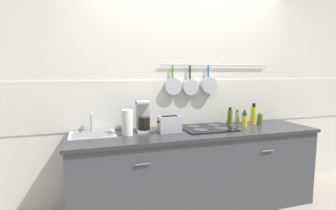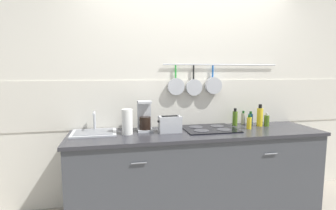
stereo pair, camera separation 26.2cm
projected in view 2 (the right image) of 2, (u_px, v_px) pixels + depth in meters
The scene contains 15 objects.
ground_plane at pixel (197, 209), 2.92m from camera, with size 12.00×12.00×0.00m, color #9E9384.
wall_back at pixel (188, 93), 3.13m from camera, with size 7.20×0.14×2.60m.
cabinet_base at pixel (197, 172), 2.87m from camera, with size 2.67×0.66×0.85m.
countertop at pixel (198, 133), 2.81m from camera, with size 2.71×0.68×0.03m.
sink_basin at pixel (94, 132), 2.73m from camera, with size 0.46×0.36×0.21m.
paper_towel_roll at pixel (127, 122), 2.68m from camera, with size 0.11×0.11×0.26m.
coffee_maker at pixel (145, 119), 2.84m from camera, with size 0.16×0.18×0.33m.
toaster at pixel (170, 124), 2.77m from camera, with size 0.25×0.13×0.18m.
cooktop at pixel (210, 129), 2.92m from camera, with size 0.58×0.48×0.01m.
bottle_cooking_wine at pixel (235, 118), 3.13m from camera, with size 0.06×0.06×0.21m.
bottle_dish_soap at pixel (249, 123), 2.94m from camera, with size 0.05×0.05×0.16m.
bottle_olive_oil at pixel (243, 118), 3.20m from camera, with size 0.05×0.05×0.17m.
bottle_vinegar at pixel (250, 119), 3.16m from camera, with size 0.05×0.05×0.17m.
bottle_sesame_oil at pixel (260, 116), 3.09m from camera, with size 0.07×0.07×0.26m.
bottle_hot_sauce at pixel (267, 120), 3.09m from camera, with size 0.06×0.06×0.16m.
Camera 2 is at (-0.88, -2.63, 1.51)m, focal length 28.00 mm.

